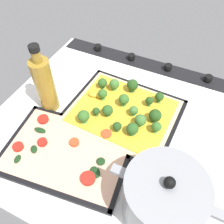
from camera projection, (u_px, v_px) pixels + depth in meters
ground_plane at (115, 126)px, 74.10cm from camera, size 74.63×70.10×3.00cm
stove_control_panel at (149, 64)px, 91.01cm from camera, size 71.64×7.00×2.60cm
baking_tray_front at (123, 114)px, 74.93cm from camera, size 35.54×30.24×1.30cm
broccoli_pizza at (123, 109)px, 73.70cm from camera, size 33.04×27.74×5.97cm
baking_tray_back at (67, 153)px, 65.63cm from camera, size 37.21×28.14×1.30cm
veggie_pizza_back at (66, 151)px, 65.18cm from camera, size 34.54×25.48×1.90cm
cooking_pot at (163, 198)px, 50.94cm from camera, size 24.61×17.76×16.03cm
oil_bottle at (45, 84)px, 70.15cm from camera, size 5.86×5.86×23.22cm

